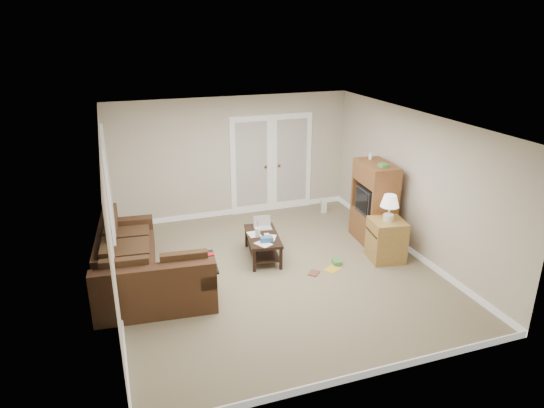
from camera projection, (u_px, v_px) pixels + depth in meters
name	position (u px, v px, depth m)	size (l,w,h in m)	color
floor	(277.00, 272.00, 8.01)	(5.50, 5.50, 0.00)	gray
ceiling	(277.00, 121.00, 7.13)	(5.00, 5.50, 0.02)	white
wall_left	(110.00, 221.00, 6.80)	(0.02, 5.50, 2.50)	beige
wall_right	(414.00, 184.00, 8.33)	(0.02, 5.50, 2.50)	beige
wall_back	(232.00, 157.00, 10.00)	(5.00, 0.02, 2.50)	beige
wall_front	(364.00, 285.00, 5.14)	(5.00, 0.02, 2.50)	beige
baseboards	(277.00, 269.00, 7.99)	(5.00, 5.50, 0.10)	white
french_doors	(272.00, 164.00, 10.31)	(1.80, 0.05, 2.13)	white
window_left	(108.00, 180.00, 7.59)	(0.05, 1.92, 1.42)	white
sectional_sofa	(139.00, 269.00, 7.43)	(1.79, 2.72, 0.79)	#452C1A
coffee_table	(263.00, 245.00, 8.43)	(0.68, 1.12, 0.72)	black
tv_armoire	(374.00, 203.00, 8.88)	(0.60, 0.99, 1.63)	brown
side_cabinet	(387.00, 237.00, 8.29)	(0.64, 0.64, 1.18)	#A67F3D
space_heater	(324.00, 206.00, 10.46)	(0.12, 0.10, 0.31)	white
floor_magazine	(332.00, 269.00, 8.08)	(0.25, 0.20, 0.01)	gold
floor_greenbox	(337.00, 262.00, 8.25)	(0.13, 0.18, 0.07)	#429143
floor_book	(310.00, 272.00, 7.98)	(0.15, 0.21, 0.02)	brown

